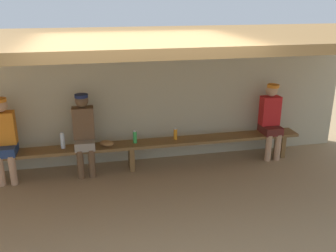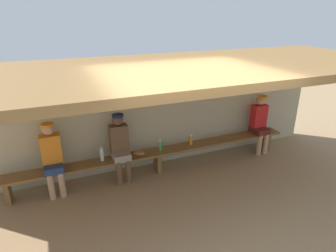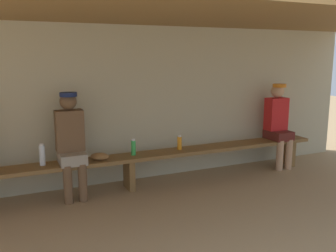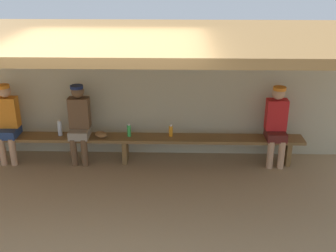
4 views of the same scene
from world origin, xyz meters
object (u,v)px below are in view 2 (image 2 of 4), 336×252
Objects in this scene: water_bottle_blue at (160,145)px; water_bottle_orange at (102,154)px; player_leftmost at (260,121)px; water_bottle_green at (191,140)px; player_in_white at (120,144)px; baseball_glove_tan at (139,153)px; player_rightmost at (52,156)px; bench at (157,154)px.

water_bottle_orange is (-1.17, 0.01, 0.02)m from water_bottle_blue.
player_leftmost is 6.43× the size of water_bottle_green.
player_in_white is at bearing -4.72° from water_bottle_orange.
water_bottle_orange is 0.71m from baseball_glove_tan.
player_leftmost is 5.60× the size of baseball_glove_tan.
water_bottle_blue reaches higher than baseball_glove_tan.
player_rightmost is at bearing 180.00° from player_in_white.
water_bottle_green is 0.77× the size of water_bottle_orange.
player_leftmost is 1.00× the size of player_in_white.
player_rightmost reaches higher than baseball_glove_tan.
water_bottle_blue is at bearing -178.38° from water_bottle_green.
player_leftmost is 6.03× the size of water_bottle_blue.
player_rightmost is at bearing 33.57° from baseball_glove_tan.
bench is 4.46× the size of player_in_white.
water_bottle_orange is (-3.62, 0.03, -0.16)m from player_leftmost.
player_rightmost is 6.43× the size of water_bottle_green.
bench is 1.99m from player_rightmost.
bench is at bearing -142.82° from baseball_glove_tan.
bench is 4.46× the size of player_leftmost.
baseball_glove_tan reaches higher than bench.
player_in_white is at bearing -178.63° from water_bottle_green.
water_bottle_green is at bearing 1.37° from player_in_white.
player_in_white is 0.84m from water_bottle_blue.
player_rightmost and player_in_white have the same top height.
bench is 2.54m from player_leftmost.
player_in_white is 6.43× the size of water_bottle_green.
bench is 22.04× the size of water_bottle_orange.
player_in_white reaches higher than water_bottle_blue.
water_bottle_blue reaches higher than water_bottle_green.
water_bottle_orange is at bearing 30.18° from baseball_glove_tan.
bench is 4.46× the size of player_rightmost.
player_leftmost is at bearing 0.00° from player_in_white.
bench is at bearing -164.75° from water_bottle_blue.
water_bottle_orange is 1.13× the size of baseball_glove_tan.
player_leftmost is 1.75m from water_bottle_green.
player_in_white is at bearing 179.73° from bench.
baseball_glove_tan is (-0.40, -0.02, 0.12)m from bench.
baseball_glove_tan is (1.56, -0.02, -0.24)m from player_rightmost.
baseball_glove_tan is (-0.47, -0.04, -0.06)m from water_bottle_blue.
water_bottle_blue is (-2.44, 0.02, -0.18)m from player_leftmost.
baseball_glove_tan is at bearing -3.73° from player_in_white.
water_bottle_orange reaches higher than water_bottle_blue.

